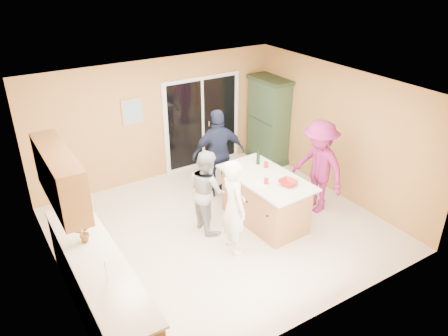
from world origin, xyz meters
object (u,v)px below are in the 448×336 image
woman_white (234,207)px  woman_magenta (318,167)px  green_hutch (269,121)px  kitchen_island (265,201)px  woman_navy (219,154)px  woman_grey (207,191)px

woman_white → woman_magenta: woman_magenta is taller
green_hutch → woman_white: 3.63m
kitchen_island → woman_magenta: size_ratio=1.00×
woman_navy → woman_grey: bearing=62.4°
kitchen_island → woman_magenta: woman_magenta is taller
green_hutch → woman_grey: size_ratio=1.32×
woman_navy → woman_magenta: (1.28, -1.47, -0.00)m
woman_white → woman_magenta: bearing=-76.2°
kitchen_island → woman_white: (-0.95, -0.41, 0.39)m
woman_grey → woman_magenta: size_ratio=0.83×
kitchen_island → woman_navy: (-0.19, 1.31, 0.47)m
woman_navy → woman_magenta: bearing=144.4°
kitchen_island → woman_magenta: bearing=-11.3°
woman_white → woman_magenta: (2.04, 0.24, 0.08)m
woman_white → woman_navy: (0.76, 1.72, 0.08)m
woman_grey → woman_navy: 1.23m
kitchen_island → woman_white: size_ratio=1.10×
woman_white → woman_grey: (-0.04, 0.80, -0.07)m
woman_magenta → woman_white: bearing=-86.8°
kitchen_island → woman_white: bearing=-159.6°
kitchen_island → woman_navy: woman_navy is taller
kitchen_island → woman_grey: woman_grey is taller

